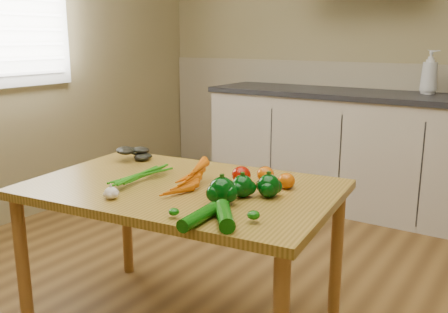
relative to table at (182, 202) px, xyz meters
name	(u,v)px	position (x,y,z in m)	size (l,w,h in m)	color
room	(213,50)	(0.13, 0.06, 0.64)	(4.04, 5.04, 2.64)	brown
counter_run	(393,154)	(0.34, 2.07, -0.15)	(2.84, 0.64, 1.14)	#B5A997
table	(182,202)	(0.00, 0.00, 0.00)	(1.37, 0.97, 0.69)	olive
soap_bottle_a	(430,72)	(0.52, 2.20, 0.44)	(0.12, 0.12, 0.31)	silver
carrot_bunch	(174,179)	(-0.02, -0.03, 0.11)	(0.24, 0.18, 0.06)	#D76005
leafy_greens	(136,151)	(-0.46, 0.21, 0.12)	(0.18, 0.17, 0.09)	black
garlic_bulb	(111,193)	(-0.11, -0.30, 0.10)	(0.06, 0.06, 0.05)	white
pepper_a	(243,186)	(0.30, 0.00, 0.12)	(0.09, 0.09, 0.09)	#023307
pepper_b	(269,186)	(0.38, 0.06, 0.12)	(0.09, 0.09, 0.09)	#023307
pepper_c	(222,191)	(0.28, -0.11, 0.13)	(0.10, 0.10, 0.10)	#023307
tomato_a	(241,175)	(0.20, 0.16, 0.11)	(0.08, 0.08, 0.07)	#900E02
tomato_b	(265,174)	(0.27, 0.24, 0.11)	(0.07, 0.07, 0.07)	#C25304
tomato_c	(286,181)	(0.39, 0.20, 0.11)	(0.07, 0.07, 0.07)	#C25304
zucchini_a	(225,216)	(0.40, -0.28, 0.10)	(0.05, 0.05, 0.19)	#0A4B08
zucchini_b	(199,217)	(0.33, -0.32, 0.10)	(0.05, 0.05, 0.20)	#0A4B08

